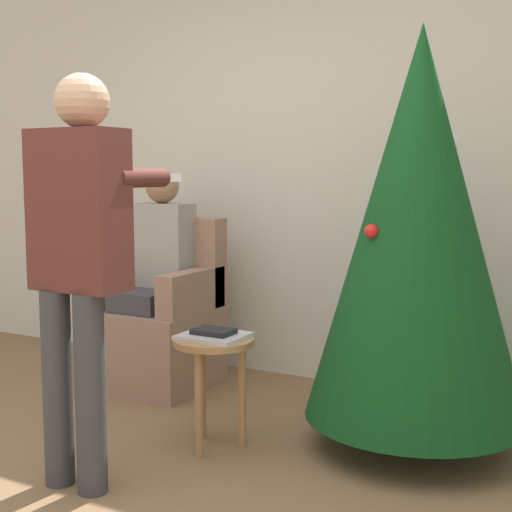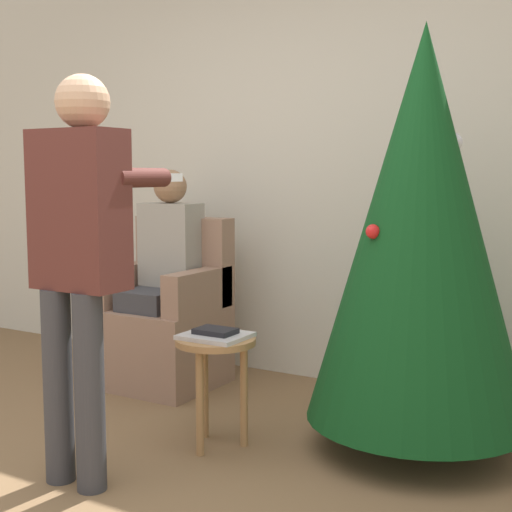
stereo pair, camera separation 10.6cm
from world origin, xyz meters
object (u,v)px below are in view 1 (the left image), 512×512
christmas_tree (418,225)px  person_standing (80,244)px  person_seated (155,267)px  armchair (159,324)px  side_stool (214,358)px

christmas_tree → person_standing: bearing=-136.7°
christmas_tree → person_standing: (-1.08, -1.02, -0.05)m
person_seated → person_standing: (0.56, -1.25, 0.27)m
armchair → person_seated: 0.35m
side_stool → person_standing: bearing=-114.1°
person_standing → side_stool: 0.86m
armchair → person_standing: (0.56, -1.28, 0.62)m
armchair → person_standing: bearing=-66.4°
armchair → side_stool: bearing=-40.2°
christmas_tree → armchair: size_ratio=1.92×
christmas_tree → person_standing: size_ratio=1.16×
christmas_tree → side_stool: christmas_tree is taller
christmas_tree → side_stool: (-0.82, -0.43, -0.62)m
christmas_tree → armchair: bearing=171.0°
person_seated → armchair: bearing=90.0°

